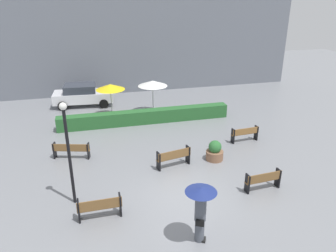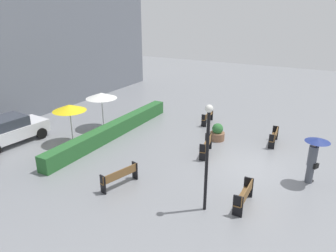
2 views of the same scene
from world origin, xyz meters
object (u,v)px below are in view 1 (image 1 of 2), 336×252
(parked_car, at_px, (83,95))
(bench_far_left, at_px, (71,149))
(planter_pot, at_px, (215,152))
(patio_umbrella_yellow, at_px, (110,87))
(bench_far_right, at_px, (245,133))
(bench_near_right, at_px, (263,180))
(bench_mid_center, at_px, (174,157))
(patio_umbrella_white, at_px, (153,83))
(bench_near_left, at_px, (100,207))
(pedestrian_with_umbrella, at_px, (201,206))
(lamp_post, at_px, (68,145))

(parked_car, bearing_deg, bench_far_left, -94.90)
(planter_pot, relative_size, patio_umbrella_yellow, 0.44)
(bench_far_right, relative_size, patio_umbrella_yellow, 0.70)
(patio_umbrella_yellow, bearing_deg, bench_far_right, -39.16)
(parked_car, bearing_deg, bench_near_right, -61.64)
(patio_umbrella_yellow, bearing_deg, bench_near_right, -62.18)
(patio_umbrella_yellow, relative_size, parked_car, 0.53)
(bench_far_left, distance_m, planter_pot, 7.14)
(bench_far_left, bearing_deg, bench_near_right, -32.00)
(bench_mid_center, bearing_deg, patio_umbrella_white, 85.79)
(bench_near_left, distance_m, bench_mid_center, 4.76)
(bench_near_right, relative_size, patio_umbrella_white, 0.69)
(bench_far_right, bearing_deg, planter_pot, -147.01)
(planter_pot, bearing_deg, patio_umbrella_yellow, 121.69)
(bench_near_right, distance_m, parked_car, 15.05)
(patio_umbrella_yellow, distance_m, patio_umbrella_white, 2.78)
(pedestrian_with_umbrella, relative_size, patio_umbrella_white, 0.92)
(bench_mid_center, xyz_separation_m, patio_umbrella_white, (0.54, 7.35, 1.61))
(bench_mid_center, height_order, patio_umbrella_white, patio_umbrella_white)
(patio_umbrella_white, bearing_deg, bench_near_left, -111.92)
(bench_near_right, xyz_separation_m, pedestrian_with_umbrella, (-3.62, -2.27, 0.92))
(bench_far_left, height_order, lamp_post, lamp_post)
(patio_umbrella_white, bearing_deg, parked_car, 146.30)
(pedestrian_with_umbrella, bearing_deg, bench_near_right, 32.02)
(bench_far_right, relative_size, patio_umbrella_white, 0.69)
(planter_pot, bearing_deg, patio_umbrella_white, 102.70)
(parked_car, bearing_deg, bench_far_right, -45.14)
(bench_mid_center, xyz_separation_m, parked_car, (-4.03, 10.40, 0.29))
(bench_far_left, relative_size, patio_umbrella_yellow, 0.80)
(pedestrian_with_umbrella, distance_m, patio_umbrella_white, 12.52)
(patio_umbrella_yellow, xyz_separation_m, patio_umbrella_white, (2.78, 0.05, 0.04))
(bench_near_right, bearing_deg, bench_far_left, 148.00)
(bench_far_right, xyz_separation_m, lamp_post, (-9.14, -3.56, 2.05))
(bench_mid_center, bearing_deg, bench_near_right, -42.30)
(bench_far_right, relative_size, lamp_post, 0.38)
(bench_far_right, height_order, patio_umbrella_white, patio_umbrella_white)
(bench_far_right, relative_size, pedestrian_with_umbrella, 0.75)
(bench_near_left, bearing_deg, bench_near_right, 1.81)
(bench_near_left, height_order, lamp_post, lamp_post)
(bench_near_right, bearing_deg, patio_umbrella_white, 104.19)
(bench_far_right, bearing_deg, bench_far_left, 178.11)
(bench_near_left, distance_m, planter_pot, 6.65)
(pedestrian_with_umbrella, height_order, parked_car, pedestrian_with_umbrella)
(bench_near_left, relative_size, pedestrian_with_umbrella, 0.76)
(bench_mid_center, distance_m, planter_pot, 2.17)
(lamp_post, bearing_deg, bench_near_left, -53.55)
(bench_far_left, xyz_separation_m, planter_pot, (6.89, -1.87, -0.06))
(bench_near_right, xyz_separation_m, parked_car, (-7.15, 13.24, 0.32))
(bench_far_right, bearing_deg, patio_umbrella_yellow, 140.84)
(bench_far_right, distance_m, bench_far_left, 9.31)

